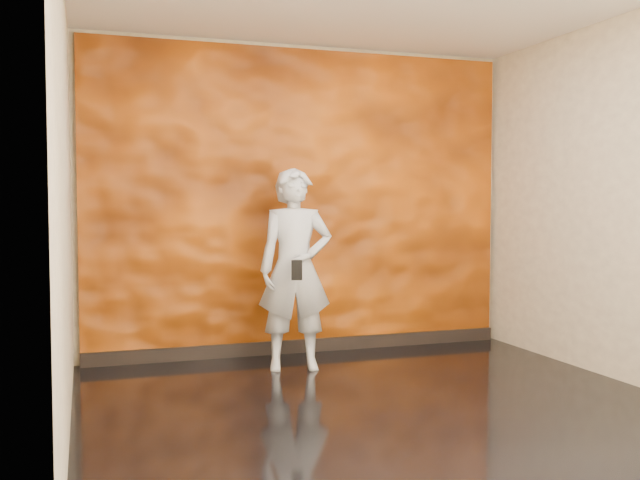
# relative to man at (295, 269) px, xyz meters

# --- Properties ---
(room) EXTENTS (4.02, 4.02, 2.81)m
(room) POSITION_rel_man_xyz_m (0.26, -1.33, 0.57)
(room) COLOR black
(room) RESTS_ON ground
(feature_wall) EXTENTS (3.90, 0.06, 2.75)m
(feature_wall) POSITION_rel_man_xyz_m (0.26, 0.63, 0.55)
(feature_wall) COLOR #DE610B
(feature_wall) RESTS_ON ground
(baseboard) EXTENTS (3.90, 0.04, 0.12)m
(baseboard) POSITION_rel_man_xyz_m (0.26, 0.59, -0.77)
(baseboard) COLOR black
(baseboard) RESTS_ON ground
(man) EXTENTS (0.66, 0.50, 1.65)m
(man) POSITION_rel_man_xyz_m (0.00, 0.00, 0.00)
(man) COLOR #ACB2BC
(man) RESTS_ON ground
(phone) EXTENTS (0.09, 0.04, 0.16)m
(phone) POSITION_rel_man_xyz_m (-0.07, -0.27, 0.02)
(phone) COLOR black
(phone) RESTS_ON man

